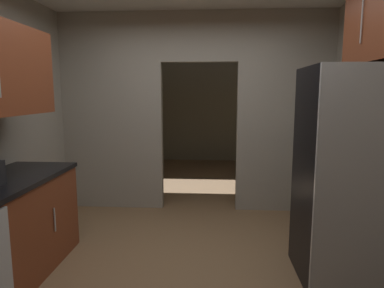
# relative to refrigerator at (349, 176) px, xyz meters

# --- Properties ---
(ground) EXTENTS (20.00, 20.00, 0.00)m
(ground) POSITION_rel_refrigerator_xyz_m (-1.39, -0.05, -0.90)
(ground) COLOR brown
(kitchen_partition) EXTENTS (3.62, 0.12, 2.65)m
(kitchen_partition) POSITION_rel_refrigerator_xyz_m (-1.41, 1.74, 0.51)
(kitchen_partition) COLOR #9E998C
(kitchen_partition) RESTS_ON ground
(adjoining_room_shell) EXTENTS (3.62, 3.54, 2.65)m
(adjoining_room_shell) POSITION_rel_refrigerator_xyz_m (-1.39, 4.08, 0.42)
(adjoining_room_shell) COLOR gray
(adjoining_room_shell) RESTS_ON ground
(refrigerator) EXTENTS (0.76, 0.77, 1.81)m
(refrigerator) POSITION_rel_refrigerator_xyz_m (0.00, 0.00, 0.00)
(refrigerator) COLOR black
(refrigerator) RESTS_ON ground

